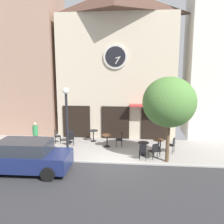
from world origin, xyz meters
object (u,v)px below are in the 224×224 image
cafe_table_rightmost (93,134)px  cafe_table_near_door (107,138)px  cafe_chair_by_entrance (71,138)px  cafe_chair_corner (143,151)px  cafe_table_center (70,135)px  parked_car_navy (25,157)px  street_lamp (67,121)px  cafe_chair_outer (158,147)px  cafe_table_near_curb (143,146)px  cafe_chair_near_tree (120,138)px  street_tree (169,102)px  cafe_chair_right_end (56,135)px  pedestrian_green (36,135)px  cafe_chair_curbside (154,150)px  cafe_table_leftmost (159,143)px  cafe_chair_near_lamp (172,144)px

cafe_table_rightmost → cafe_table_near_door: size_ratio=0.99×
cafe_chair_by_entrance → cafe_chair_corner: (4.54, -2.03, 0.00)m
cafe_table_center → parked_car_navy: bearing=-99.8°
cafe_chair_corner → street_lamp: bearing=173.2°
street_lamp → cafe_chair_outer: bearing=2.9°
cafe_table_near_curb → cafe_chair_near_tree: cafe_chair_near_tree is taller
street_tree → cafe_chair_right_end: bearing=159.4°
cafe_table_center → pedestrian_green: (-1.74, -1.49, 0.33)m
cafe_chair_corner → cafe_chair_outer: bearing=40.8°
street_tree → cafe_chair_near_tree: street_tree is taller
cafe_table_center → cafe_chair_near_tree: cafe_chair_near_tree is taller
cafe_table_near_door → parked_car_navy: parked_car_navy is taller
cafe_chair_near_tree → street_tree: bearing=-40.9°
street_tree → cafe_chair_outer: size_ratio=5.03×
street_lamp → parked_car_navy: size_ratio=0.89×
cafe_table_near_curb → cafe_chair_near_tree: size_ratio=0.82×
cafe_chair_curbside → cafe_table_center: bearing=154.4°
cafe_chair_curbside → parked_car_navy: (-6.27, -2.26, 0.23)m
cafe_chair_right_end → pedestrian_green: 1.56m
street_lamp → cafe_table_near_curb: size_ratio=5.23×
cafe_table_near_curb → cafe_chair_by_entrance: 4.74m
street_tree → cafe_table_center: 7.26m
cafe_table_near_curb → cafe_chair_corner: (-0.05, -0.83, 0.03)m
cafe_chair_by_entrance → cafe_table_leftmost: bearing=-4.9°
cafe_table_leftmost → cafe_table_near_curb: bearing=-141.9°
cafe_table_rightmost → cafe_chair_near_tree: (1.90, -0.96, 0.02)m
cafe_chair_right_end → cafe_chair_curbside: same height
cafe_table_rightmost → cafe_chair_corner: 4.55m
street_tree → parked_car_navy: 7.63m
street_tree → pedestrian_green: bearing=170.0°
cafe_table_near_door → cafe_chair_curbside: (2.82, -1.94, -0.00)m
cafe_table_rightmost → cafe_chair_near_lamp: (5.02, -1.79, 0.02)m
street_lamp → pedestrian_green: street_lamp is taller
cafe_chair_near_tree → parked_car_navy: (-4.29, -4.29, 0.23)m
cafe_table_center → cafe_chair_by_entrance: (0.28, -0.75, 0.00)m
cafe_chair_near_lamp → cafe_chair_by_entrance: bearing=174.1°
cafe_chair_outer → parked_car_navy: (-6.56, -2.87, 0.23)m
cafe_table_center → cafe_chair_curbside: (5.44, -2.60, 0.00)m
cafe_table_leftmost → cafe_chair_near_lamp: size_ratio=0.80×
cafe_table_near_curb → pedestrian_green: pedestrian_green is taller
cafe_table_near_curb → cafe_chair_right_end: cafe_chair_right_end is taller
cafe_chair_outer → pedestrian_green: 7.48m
cafe_table_near_curb → cafe_chair_curbside: 0.87m
cafe_table_near_curb → cafe_chair_near_lamp: size_ratio=0.82×
cafe_chair_right_end → cafe_chair_outer: 6.78m
cafe_chair_near_tree → cafe_table_near_curb: bearing=-44.3°
cafe_chair_curbside → cafe_table_leftmost: bearing=75.5°
cafe_chair_near_tree → cafe_table_near_door: bearing=-173.8°
parked_car_navy → cafe_chair_corner: bearing=20.3°
cafe_table_near_curb → parked_car_navy: parked_car_navy is taller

